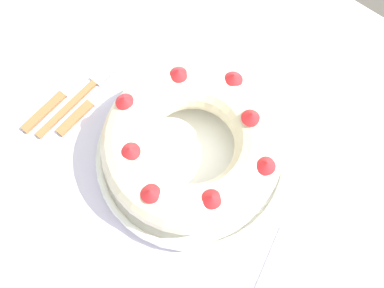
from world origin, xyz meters
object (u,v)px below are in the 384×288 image
object	(u,v)px
serving_dish	(192,156)
fork	(84,93)
bundt_cake	(192,144)
cake_knife	(90,104)
serving_knife	(62,95)
napkin	(314,279)

from	to	relation	value
serving_dish	fork	distance (m)	0.23
bundt_cake	serving_dish	bearing A→B (deg)	-98.11
fork	cake_knife	bearing A→B (deg)	-18.00
bundt_cake	serving_knife	xyz separation A→B (m)	(-0.26, -0.06, -0.06)
serving_knife	napkin	xyz separation A→B (m)	(0.53, 0.02, -0.00)
serving_dish	serving_knife	world-z (taller)	serving_dish
serving_dish	cake_knife	xyz separation A→B (m)	(-0.21, -0.04, -0.01)
napkin	serving_dish	bearing A→B (deg)	173.11
bundt_cake	fork	size ratio (longest dim) A/B	1.47
fork	cake_knife	distance (m)	0.03
serving_dish	napkin	distance (m)	0.27
serving_dish	napkin	bearing A→B (deg)	-6.89
fork	bundt_cake	bearing A→B (deg)	11.06
serving_knife	cake_knife	distance (m)	0.05
bundt_cake	serving_knife	size ratio (longest dim) A/B	1.36
bundt_cake	fork	world-z (taller)	bundt_cake
serving_dish	bundt_cake	bearing A→B (deg)	81.89
bundt_cake	fork	distance (m)	0.24
serving_dish	fork	bearing A→B (deg)	-173.23
serving_dish	serving_knife	distance (m)	0.26
serving_dish	serving_knife	xyz separation A→B (m)	(-0.26, -0.06, -0.01)
fork	serving_knife	world-z (taller)	serving_knife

